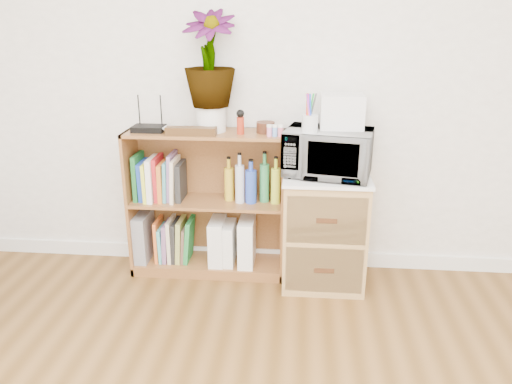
# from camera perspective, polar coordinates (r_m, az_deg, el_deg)

# --- Properties ---
(skirting_board) EXTENTS (4.00, 0.02, 0.10)m
(skirting_board) POSITION_cam_1_polar(r_m,az_deg,el_deg) (3.49, 0.80, -7.25)
(skirting_board) COLOR white
(skirting_board) RESTS_ON ground
(bookshelf) EXTENTS (1.00, 0.30, 0.95)m
(bookshelf) POSITION_cam_1_polar(r_m,az_deg,el_deg) (3.24, -5.55, -1.35)
(bookshelf) COLOR brown
(bookshelf) RESTS_ON ground
(wicker_unit) EXTENTS (0.50, 0.45, 0.70)m
(wicker_unit) POSITION_cam_1_polar(r_m,az_deg,el_deg) (3.17, 7.77, -4.39)
(wicker_unit) COLOR #9E7542
(wicker_unit) RESTS_ON ground
(microwave) EXTENTS (0.56, 0.43, 0.28)m
(microwave) POSITION_cam_1_polar(r_m,az_deg,el_deg) (2.99, 8.22, 4.48)
(microwave) COLOR silver
(microwave) RESTS_ON wicker_unit
(pen_cup) EXTENTS (0.09, 0.09, 0.10)m
(pen_cup) POSITION_cam_1_polar(r_m,az_deg,el_deg) (2.86, 6.18, 7.78)
(pen_cup) COLOR silver
(pen_cup) RESTS_ON microwave
(small_appliance) EXTENTS (0.25, 0.21, 0.20)m
(small_appliance) POSITION_cam_1_polar(r_m,az_deg,el_deg) (3.00, 9.78, 9.10)
(small_appliance) COLOR silver
(small_appliance) RESTS_ON microwave
(router) EXTENTS (0.19, 0.13, 0.04)m
(router) POSITION_cam_1_polar(r_m,az_deg,el_deg) (3.16, -12.15, 7.11)
(router) COLOR black
(router) RESTS_ON bookshelf
(white_bowl) EXTENTS (0.13, 0.13, 0.03)m
(white_bowl) POSITION_cam_1_polar(r_m,az_deg,el_deg) (3.11, -9.41, 7.05)
(white_bowl) COLOR white
(white_bowl) RESTS_ON bookshelf
(plant_pot) EXTENTS (0.18, 0.18, 0.15)m
(plant_pot) POSITION_cam_1_polar(r_m,az_deg,el_deg) (3.10, -5.16, 8.34)
(plant_pot) COLOR silver
(plant_pot) RESTS_ON bookshelf
(potted_plant) EXTENTS (0.31, 0.31, 0.56)m
(potted_plant) POSITION_cam_1_polar(r_m,az_deg,el_deg) (3.05, -5.37, 14.92)
(potted_plant) COLOR #317A31
(potted_plant) RESTS_ON plant_pot
(trinket_box) EXTENTS (0.30, 0.08, 0.05)m
(trinket_box) POSITION_cam_1_polar(r_m,az_deg,el_deg) (3.01, -7.43, 6.91)
(trinket_box) COLOR #3A2410
(trinket_box) RESTS_ON bookshelf
(kokeshi_doll) EXTENTS (0.04, 0.04, 0.10)m
(kokeshi_doll) POSITION_cam_1_polar(r_m,az_deg,el_deg) (3.02, -1.79, 7.59)
(kokeshi_doll) COLOR #9F2713
(kokeshi_doll) RESTS_ON bookshelf
(wooden_bowl) EXTENTS (0.11, 0.11, 0.07)m
(wooden_bowl) POSITION_cam_1_polar(r_m,az_deg,el_deg) (3.06, 1.09, 7.40)
(wooden_bowl) COLOR #341A0E
(wooden_bowl) RESTS_ON bookshelf
(paint_jars) EXTENTS (0.10, 0.04, 0.05)m
(paint_jars) POSITION_cam_1_polar(r_m,az_deg,el_deg) (2.96, 2.18, 6.85)
(paint_jars) COLOR pink
(paint_jars) RESTS_ON bookshelf
(file_box) EXTENTS (0.10, 0.25, 0.32)m
(file_box) POSITION_cam_1_polar(r_m,az_deg,el_deg) (3.44, -12.77, -4.91)
(file_box) COLOR gray
(file_box) RESTS_ON bookshelf
(magazine_holder_left) EXTENTS (0.09, 0.24, 0.30)m
(magazine_holder_left) POSITION_cam_1_polar(r_m,az_deg,el_deg) (3.32, -4.40, -5.58)
(magazine_holder_left) COLOR white
(magazine_holder_left) RESTS_ON bookshelf
(magazine_holder_mid) EXTENTS (0.09, 0.22, 0.27)m
(magazine_holder_mid) POSITION_cam_1_polar(r_m,az_deg,el_deg) (3.31, -3.19, -5.83)
(magazine_holder_mid) COLOR white
(magazine_holder_mid) RESTS_ON bookshelf
(magazine_holder_right) EXTENTS (0.10, 0.25, 0.31)m
(magazine_holder_right) POSITION_cam_1_polar(r_m,az_deg,el_deg) (3.29, -1.05, -5.64)
(magazine_holder_right) COLOR white
(magazine_holder_right) RESTS_ON bookshelf
(cookbooks) EXTENTS (0.31, 0.20, 0.30)m
(cookbooks) POSITION_cam_1_polar(r_m,az_deg,el_deg) (3.26, -10.99, 1.47)
(cookbooks) COLOR #1B662C
(cookbooks) RESTS_ON bookshelf
(liquor_bottles) EXTENTS (0.44, 0.07, 0.32)m
(liquor_bottles) POSITION_cam_1_polar(r_m,az_deg,el_deg) (3.14, 0.45, 1.41)
(liquor_bottles) COLOR gold
(liquor_bottles) RESTS_ON bookshelf
(lower_books) EXTENTS (0.25, 0.19, 0.29)m
(lower_books) POSITION_cam_1_polar(r_m,az_deg,el_deg) (3.39, -9.28, -5.45)
(lower_books) COLOR orange
(lower_books) RESTS_ON bookshelf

